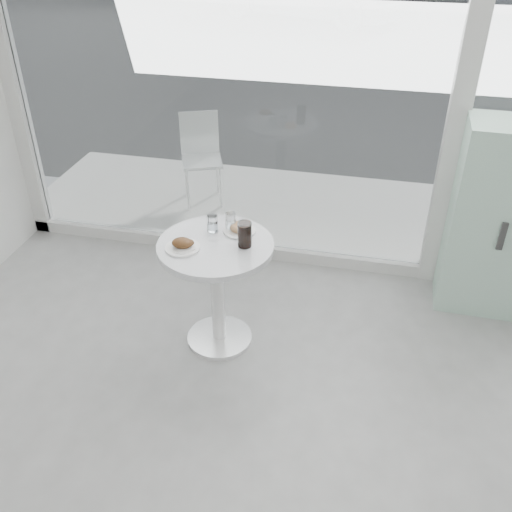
% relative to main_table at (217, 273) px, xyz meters
% --- Properties ---
extents(storefront, '(5.00, 0.14, 3.00)m').
position_rel_main_table_xyz_m(storefront, '(0.57, 1.10, 1.16)').
color(storefront, silver).
rests_on(storefront, ground).
extents(main_table, '(0.72, 0.72, 0.77)m').
position_rel_main_table_xyz_m(main_table, '(0.00, 0.00, 0.00)').
color(main_table, white).
rests_on(main_table, ground).
extents(patio_deck, '(5.60, 1.60, 0.05)m').
position_rel_main_table_xyz_m(patio_deck, '(0.50, 1.90, -0.53)').
color(patio_deck, white).
rests_on(patio_deck, ground).
extents(street, '(40.00, 24.00, 0.00)m').
position_rel_main_table_xyz_m(street, '(0.50, 14.10, -0.55)').
color(street, '#323232').
rests_on(street, ground).
extents(mint_cabinet, '(0.64, 0.45, 1.37)m').
position_rel_main_table_xyz_m(mint_cabinet, '(1.76, 0.85, 0.14)').
color(mint_cabinet, '#9FCBB5').
rests_on(mint_cabinet, ground).
extents(patio_chair, '(0.47, 0.47, 0.83)m').
position_rel_main_table_xyz_m(patio_chair, '(-0.70, 1.90, -0.03)').
color(patio_chair, white).
rests_on(patio_chair, patio_deck).
extents(plate_fritter, '(0.21, 0.21, 0.07)m').
position_rel_main_table_xyz_m(plate_fritter, '(-0.17, -0.10, 0.25)').
color(plate_fritter, white).
rests_on(plate_fritter, main_table).
extents(plate_donut, '(0.20, 0.20, 0.05)m').
position_rel_main_table_xyz_m(plate_donut, '(0.11, 0.17, 0.24)').
color(plate_donut, white).
rests_on(plate_donut, main_table).
extents(water_tumbler_a, '(0.07, 0.07, 0.11)m').
position_rel_main_table_xyz_m(water_tumbler_a, '(-0.06, 0.14, 0.27)').
color(water_tumbler_a, white).
rests_on(water_tumbler_a, main_table).
extents(water_tumbler_b, '(0.07, 0.07, 0.11)m').
position_rel_main_table_xyz_m(water_tumbler_b, '(0.05, 0.19, 0.27)').
color(water_tumbler_b, white).
rests_on(water_tumbler_b, main_table).
extents(cola_glass, '(0.09, 0.09, 0.16)m').
position_rel_main_table_xyz_m(cola_glass, '(0.18, 0.01, 0.30)').
color(cola_glass, white).
rests_on(cola_glass, main_table).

